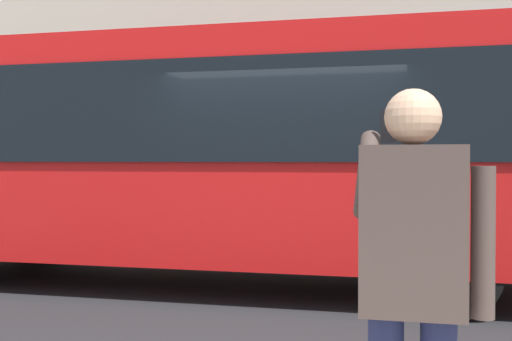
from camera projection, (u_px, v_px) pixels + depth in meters
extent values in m
plane|color=#232326|center=(293.00, 298.00, 7.08)|extent=(60.00, 60.00, 0.00)
cube|color=red|center=(198.00, 150.00, 7.89)|extent=(9.00, 2.50, 2.60)
cube|color=black|center=(160.00, 111.00, 6.66)|extent=(7.60, 0.06, 1.10)
cylinder|color=black|center=(38.00, 229.00, 9.68)|extent=(1.00, 0.28, 1.00)
cylinder|color=black|center=(438.00, 240.00, 8.29)|extent=(1.00, 0.28, 1.00)
cylinder|color=black|center=(450.00, 268.00, 6.15)|extent=(1.00, 0.28, 1.00)
cube|color=#473833|center=(412.00, 230.00, 2.42)|extent=(0.40, 0.24, 0.66)
sphere|color=#D8A884|center=(413.00, 117.00, 2.41)|extent=(0.22, 0.22, 0.22)
cylinder|color=#473833|center=(483.00, 242.00, 2.36)|extent=(0.09, 0.09, 0.58)
cylinder|color=#473833|center=(368.00, 172.00, 2.61)|extent=(0.09, 0.48, 0.37)
cube|color=black|center=(389.00, 126.00, 2.73)|extent=(0.07, 0.01, 0.14)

